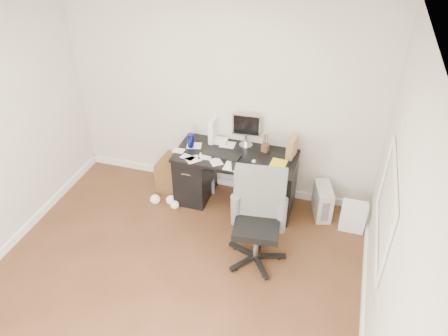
{
  "coord_description": "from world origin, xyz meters",
  "views": [
    {
      "loc": [
        1.46,
        -2.72,
        3.67
      ],
      "look_at": [
        0.28,
        1.2,
        0.84
      ],
      "focal_mm": 35.0,
      "sensor_mm": 36.0,
      "label": 1
    }
  ],
  "objects_px": {
    "pc_tower": "(322,201)",
    "wicker_basket": "(177,175)",
    "keyboard": "(222,154)",
    "desk": "(235,178)",
    "lcd_monitor": "(246,130)",
    "office_chair": "(257,222)"
  },
  "relations": [
    {
      "from": "lcd_monitor",
      "to": "wicker_basket",
      "type": "relative_size",
      "value": 1.04
    },
    {
      "from": "keyboard",
      "to": "pc_tower",
      "type": "xyz_separation_m",
      "value": [
        1.28,
        0.15,
        -0.55
      ]
    },
    {
      "from": "keyboard",
      "to": "lcd_monitor",
      "type": "bearing_deg",
      "value": 59.97
    },
    {
      "from": "office_chair",
      "to": "wicker_basket",
      "type": "bearing_deg",
      "value": 136.55
    },
    {
      "from": "lcd_monitor",
      "to": "pc_tower",
      "type": "height_order",
      "value": "lcd_monitor"
    },
    {
      "from": "pc_tower",
      "to": "wicker_basket",
      "type": "bearing_deg",
      "value": 164.35
    },
    {
      "from": "pc_tower",
      "to": "wicker_basket",
      "type": "height_order",
      "value": "wicker_basket"
    },
    {
      "from": "desk",
      "to": "lcd_monitor",
      "type": "bearing_deg",
      "value": 75.21
    },
    {
      "from": "pc_tower",
      "to": "wicker_basket",
      "type": "relative_size",
      "value": 0.95
    },
    {
      "from": "wicker_basket",
      "to": "pc_tower",
      "type": "bearing_deg",
      "value": 0.3
    },
    {
      "from": "desk",
      "to": "lcd_monitor",
      "type": "relative_size",
      "value": 3.28
    },
    {
      "from": "keyboard",
      "to": "pc_tower",
      "type": "distance_m",
      "value": 1.4
    },
    {
      "from": "desk",
      "to": "keyboard",
      "type": "xyz_separation_m",
      "value": [
        -0.16,
        -0.06,
        0.36
      ]
    },
    {
      "from": "desk",
      "to": "wicker_basket",
      "type": "height_order",
      "value": "desk"
    },
    {
      "from": "keyboard",
      "to": "pc_tower",
      "type": "bearing_deg",
      "value": 13.54
    },
    {
      "from": "office_chair",
      "to": "desk",
      "type": "bearing_deg",
      "value": 111.29
    },
    {
      "from": "lcd_monitor",
      "to": "keyboard",
      "type": "height_order",
      "value": "lcd_monitor"
    },
    {
      "from": "desk",
      "to": "pc_tower",
      "type": "distance_m",
      "value": 1.14
    },
    {
      "from": "office_chair",
      "to": "wicker_basket",
      "type": "relative_size",
      "value": 2.55
    },
    {
      "from": "keyboard",
      "to": "wicker_basket",
      "type": "distance_m",
      "value": 0.89
    },
    {
      "from": "desk",
      "to": "pc_tower",
      "type": "bearing_deg",
      "value": 4.56
    },
    {
      "from": "office_chair",
      "to": "wicker_basket",
      "type": "xyz_separation_m",
      "value": [
        -1.34,
        1.0,
        -0.34
      ]
    }
  ]
}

